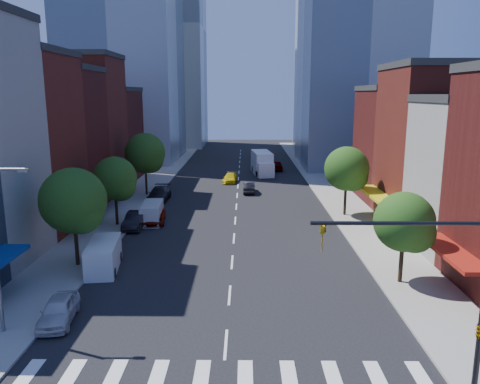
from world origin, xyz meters
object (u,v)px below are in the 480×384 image
Objects in this scene: parked_car_front at (59,310)px; traffic_car_oncoming at (249,187)px; parked_car_second at (136,220)px; pedestrian_far at (88,257)px; parked_car_third at (153,216)px; taxi at (230,178)px; parked_car_rear at (159,194)px; cargo_van_far at (152,213)px; box_truck at (262,164)px; traffic_car_far at (277,166)px; cargo_van_near at (103,257)px.

parked_car_front reaches higher than traffic_car_oncoming.
traffic_car_oncoming is at bearing 57.86° from parked_car_second.
parked_car_third is at bearing 173.56° from pedestrian_far.
taxi is at bearing 65.54° from parked_car_third.
parked_car_second is 0.85× the size of parked_car_rear.
cargo_van_far is at bearing 55.83° from traffic_car_oncoming.
box_truck is 44.24m from pedestrian_far.
traffic_car_far is 48.79m from pedestrian_far.
parked_car_third is 1.13× the size of traffic_car_oncoming.
box_truck reaches higher than traffic_car_oncoming.
traffic_car_oncoming reaches higher than parked_car_third.
parked_car_second is at bearing 83.18° from parked_car_front.
parked_car_rear is 22.73m from pedestrian_far.
traffic_car_oncoming is at bearing -105.15° from box_truck.
cargo_van_near is at bearing -89.08° from parked_car_rear.
traffic_car_oncoming is at bearing 60.66° from cargo_van_near.
traffic_car_far reaches higher than parked_car_front.
parked_car_second is (0.00, 18.93, 0.06)m from parked_car_front.
parked_car_second is 0.52× the size of box_truck.
cargo_van_near is 35.69m from taxi.
traffic_car_oncoming is (9.82, 14.57, -0.29)m from cargo_van_far.
parked_car_front is 0.76× the size of parked_car_rear.
pedestrian_far is (-12.00, -27.39, 0.24)m from traffic_car_oncoming.
parked_car_front is 30.72m from parked_car_rear.
pedestrian_far is (-14.26, -41.87, -0.74)m from box_truck.
cargo_van_far is at bearing 77.72° from cargo_van_near.
parked_car_rear reaches higher than parked_car_second.
cargo_van_near is (0.18, 7.90, 0.33)m from parked_car_front.
cargo_van_far is 0.53× the size of box_truck.
cargo_van_near is at bearing -101.99° from parked_car_third.
cargo_van_far is at bearing 143.05° from parked_car_third.
parked_car_front is at bearing -100.51° from parked_car_third.
cargo_van_far is 3.04× the size of pedestrian_far.
taxi is 8.81m from box_truck.
pedestrian_far is at bearing -93.65° from parked_car_second.
parked_car_front is 0.89× the size of parked_car_third.
parked_car_rear is at bearing 82.27° from cargo_van_near.
parked_car_second is at bearing -133.60° from parked_car_third.
box_truck is (4.93, 7.23, 1.03)m from taxi.
taxi is (8.33, 23.72, -0.13)m from parked_car_second.
traffic_car_far is 0.50× the size of box_truck.
parked_car_third is 0.85× the size of parked_car_rear.
traffic_car_far is (15.72, 23.08, -0.03)m from parked_car_rear.
parked_car_rear is at bearing 54.84° from traffic_car_far.
cargo_van_near is 29.56m from traffic_car_oncoming.
parked_car_front is at bearing -94.67° from taxi.
parked_car_third is 1.04× the size of traffic_car_far.
cargo_van_near is 1.19m from pedestrian_far.
traffic_car_far is (14.66, 32.97, -0.21)m from cargo_van_far.
parked_car_third is 23.00m from taxi.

